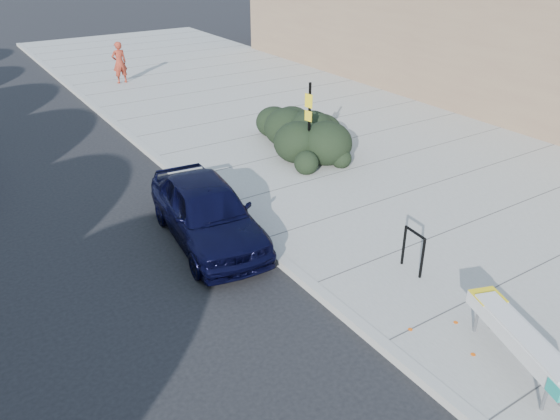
{
  "coord_description": "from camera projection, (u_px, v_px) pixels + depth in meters",
  "views": [
    {
      "loc": [
        -5.3,
        -6.93,
        6.25
      ],
      "look_at": [
        0.28,
        1.59,
        1.0
      ],
      "focal_mm": 35.0,
      "sensor_mm": 36.0,
      "label": 1
    }
  ],
  "objects": [
    {
      "name": "sign_post",
      "position": [
        309.0,
        119.0,
        15.32
      ],
      "size": [
        0.11,
        0.27,
        2.39
      ],
      "rotation": [
        0.0,
        0.0,
        0.18
      ],
      "color": "black",
      "rests_on": "sidewalk_near"
    },
    {
      "name": "pedestrian",
      "position": [
        119.0,
        62.0,
        23.95
      ],
      "size": [
        0.68,
        0.47,
        1.79
      ],
      "primitive_type": "imported",
      "rotation": [
        0.0,
        0.0,
        3.21
      ],
      "color": "maroon",
      "rests_on": "sidewalk_near"
    },
    {
      "name": "hedge",
      "position": [
        298.0,
        125.0,
        16.74
      ],
      "size": [
        2.23,
        4.09,
        1.49
      ],
      "primitive_type": "ellipsoid",
      "rotation": [
        0.0,
        0.0,
        -0.06
      ],
      "color": "black",
      "rests_on": "sidewalk_near"
    },
    {
      "name": "curb_near",
      "position": [
        200.0,
        194.0,
        14.28
      ],
      "size": [
        0.22,
        50.0,
        0.17
      ],
      "primitive_type": "cube",
      "color": "#9E9E99",
      "rests_on": "ground"
    },
    {
      "name": "sedan_navy",
      "position": [
        207.0,
        211.0,
        12.02
      ],
      "size": [
        2.16,
        4.38,
        1.44
      ],
      "primitive_type": "imported",
      "rotation": [
        0.0,
        0.0,
        -0.11
      ],
      "color": "black",
      "rests_on": "ground"
    },
    {
      "name": "bench",
      "position": [
        520.0,
        338.0,
        8.32
      ],
      "size": [
        1.22,
        2.32,
        0.7
      ],
      "rotation": [
        0.0,
        0.0,
        -0.34
      ],
      "color": "gray",
      "rests_on": "sidewalk_near"
    },
    {
      "name": "bike_rack",
      "position": [
        413.0,
        247.0,
        10.71
      ],
      "size": [
        0.11,
        0.61,
        0.89
      ],
      "rotation": [
        0.0,
        0.0,
        -0.1
      ],
      "color": "black",
      "rests_on": "sidewalk_near"
    },
    {
      "name": "ground",
      "position": [
        313.0,
        291.0,
        10.6
      ],
      "size": [
        120.0,
        120.0,
        0.0
      ],
      "primitive_type": "plane",
      "color": "black",
      "rests_on": "ground"
    },
    {
      "name": "sidewalk_near",
      "position": [
        363.0,
        152.0,
        17.01
      ],
      "size": [
        11.2,
        50.0,
        0.15
      ],
      "primitive_type": "cube",
      "color": "gray",
      "rests_on": "ground"
    }
  ]
}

